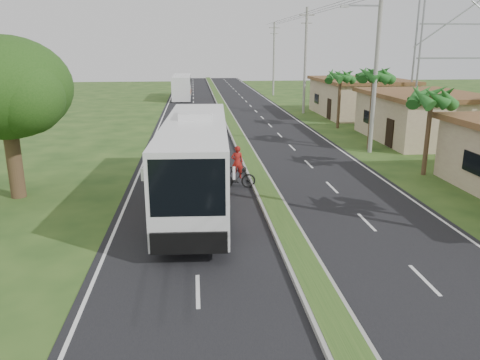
{
  "coord_description": "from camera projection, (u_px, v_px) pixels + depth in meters",
  "views": [
    {
      "loc": [
        -3.47,
        -12.46,
        6.95
      ],
      "look_at": [
        -1.69,
        5.6,
        1.8
      ],
      "focal_mm": 35.0,
      "sensor_mm": 36.0,
      "label": 1
    }
  ],
  "objects": [
    {
      "name": "ground",
      "position": [
        314.0,
        286.0,
        14.15
      ],
      "size": [
        180.0,
        180.0,
        0.0
      ],
      "primitive_type": "plane",
      "color": "#244318",
      "rests_on": "ground"
    },
    {
      "name": "road_asphalt",
      "position": [
        244.0,
        149.0,
        33.3
      ],
      "size": [
        14.0,
        160.0,
        0.02
      ],
      "primitive_type": "cube",
      "color": "black",
      "rests_on": "ground"
    },
    {
      "name": "median_strip",
      "position": [
        244.0,
        147.0,
        33.27
      ],
      "size": [
        1.2,
        160.0,
        0.18
      ],
      "color": "gray",
      "rests_on": "ground"
    },
    {
      "name": "lane_edge_left",
      "position": [
        149.0,
        151.0,
        32.67
      ],
      "size": [
        0.12,
        160.0,
        0.01
      ],
      "primitive_type": "cube",
      "color": "silver",
      "rests_on": "ground"
    },
    {
      "name": "lane_edge_right",
      "position": [
        335.0,
        147.0,
        33.93
      ],
      "size": [
        0.12,
        160.0,
        0.01
      ],
      "primitive_type": "cube",
      "color": "silver",
      "rests_on": "ground"
    },
    {
      "name": "shop_mid",
      "position": [
        421.0,
        116.0,
        36.03
      ],
      "size": [
        7.6,
        10.6,
        3.67
      ],
      "color": "tan",
      "rests_on": "ground"
    },
    {
      "name": "shop_far",
      "position": [
        359.0,
        97.0,
        49.41
      ],
      "size": [
        8.6,
        11.6,
        3.82
      ],
      "color": "tan",
      "rests_on": "ground"
    },
    {
      "name": "palm_verge_b",
      "position": [
        432.0,
        97.0,
        25.34
      ],
      "size": [
        2.4,
        2.4,
        5.05
      ],
      "color": "#473321",
      "rests_on": "ground"
    },
    {
      "name": "palm_verge_c",
      "position": [
        374.0,
        75.0,
        31.77
      ],
      "size": [
        2.4,
        2.4,
        5.85
      ],
      "color": "#473321",
      "rests_on": "ground"
    },
    {
      "name": "palm_verge_d",
      "position": [
        340.0,
        76.0,
        40.59
      ],
      "size": [
        2.4,
        2.4,
        5.25
      ],
      "color": "#473321",
      "rests_on": "ground"
    },
    {
      "name": "shade_tree",
      "position": [
        2.0,
        91.0,
        21.22
      ],
      "size": [
        6.3,
        6.0,
        7.54
      ],
      "color": "#473321",
      "rests_on": "ground"
    },
    {
      "name": "utility_pole_b",
      "position": [
        376.0,
        59.0,
        30.47
      ],
      "size": [
        3.2,
        0.28,
        12.0
      ],
      "color": "gray",
      "rests_on": "ground"
    },
    {
      "name": "utility_pole_c",
      "position": [
        305.0,
        60.0,
        49.78
      ],
      "size": [
        1.6,
        0.28,
        11.0
      ],
      "color": "gray",
      "rests_on": "ground"
    },
    {
      "name": "utility_pole_d",
      "position": [
        274.0,
        58.0,
        69.0
      ],
      "size": [
        1.6,
        0.28,
        10.5
      ],
      "color": "gray",
      "rests_on": "ground"
    },
    {
      "name": "billboard_lattice",
      "position": [
        469.0,
        49.0,
        43.08
      ],
      "size": [
        10.18,
        1.18,
        12.07
      ],
      "color": "gray",
      "rests_on": "ground"
    },
    {
      "name": "coach_bus_main",
      "position": [
        196.0,
        155.0,
        20.99
      ],
      "size": [
        3.28,
        12.94,
        4.15
      ],
      "rotation": [
        0.0,
        0.0,
        -0.05
      ],
      "color": "white",
      "rests_on": "ground"
    },
    {
      "name": "coach_bus_far",
      "position": [
        182.0,
        86.0,
        65.36
      ],
      "size": [
        2.51,
        11.05,
        3.21
      ],
      "rotation": [
        0.0,
        0.0,
        -0.01
      ],
      "color": "white",
      "rests_on": "ground"
    },
    {
      "name": "motorcyclist",
      "position": [
        237.0,
        174.0,
        23.72
      ],
      "size": [
        1.91,
        0.61,
        2.22
      ],
      "rotation": [
        0.0,
        0.0,
        0.04
      ],
      "color": "black",
      "rests_on": "ground"
    }
  ]
}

